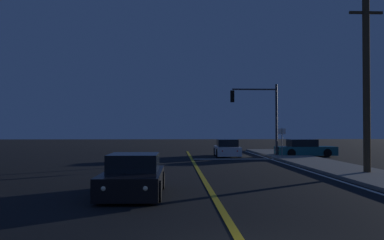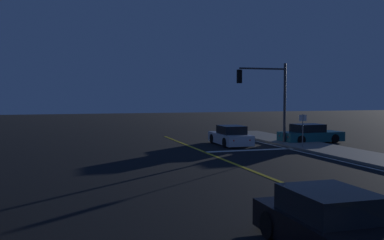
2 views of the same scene
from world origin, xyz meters
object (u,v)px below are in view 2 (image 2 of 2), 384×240
at_px(car_following_oncoming_teal, 310,134).
at_px(street_sign_corner, 303,125).
at_px(traffic_signal_near_right, 268,91).
at_px(car_distant_tail_white, 230,136).
at_px(car_lead_oncoming_black, 334,227).

distance_m(car_following_oncoming_teal, street_sign_corner, 4.21).
bearing_deg(traffic_signal_near_right, street_sign_corner, 109.78).
bearing_deg(car_distant_tail_white, street_sign_corner, -44.19).
xyz_separation_m(car_distant_tail_white, street_sign_corner, (3.45, -3.53, 0.93)).
distance_m(car_distant_tail_white, street_sign_corner, 5.03).
bearing_deg(car_lead_oncoming_black, car_distant_tail_white, -105.32).
bearing_deg(car_lead_oncoming_black, street_sign_corner, -119.15).
height_order(car_distant_tail_white, traffic_signal_near_right, traffic_signal_near_right).
relative_size(car_lead_oncoming_black, car_following_oncoming_teal, 0.95).
height_order(car_lead_oncoming_black, car_following_oncoming_teal, same).
distance_m(car_lead_oncoming_black, traffic_signal_near_right, 20.27).
bearing_deg(car_following_oncoming_teal, car_lead_oncoming_black, -33.74).
xyz_separation_m(traffic_signal_near_right, street_sign_corner, (1.01, -2.80, -2.22)).
distance_m(car_following_oncoming_teal, traffic_signal_near_right, 4.81).
distance_m(car_distant_tail_white, car_following_oncoming_teal, 6.07).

